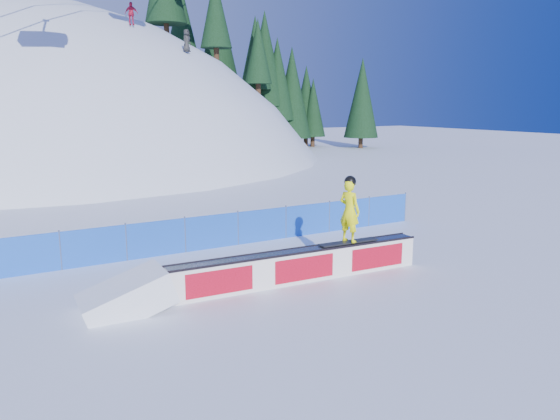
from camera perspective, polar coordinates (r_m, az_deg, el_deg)
ground at (r=14.67m, az=-7.26°, el=-9.01°), size 160.00×160.00×0.00m
snow_hill at (r=59.61m, az=-23.28°, el=-12.54°), size 64.00×64.00×64.00m
treeline at (r=60.24m, az=-3.22°, el=15.88°), size 21.54×12.88×20.93m
safety_fence at (r=18.56m, az=-12.78°, el=-2.95°), size 22.05×0.05×1.30m
rail_box at (r=15.66m, az=2.13°, el=-5.82°), size 7.87×0.94×0.94m
snow_ramp at (r=14.18m, az=-15.69°, el=-10.08°), size 2.36×1.54×1.43m
snowboarder at (r=16.17m, az=7.27°, el=-0.02°), size 1.94×0.78×2.01m
distant_skiers at (r=44.13m, az=-23.84°, el=18.81°), size 19.27×8.05×5.92m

